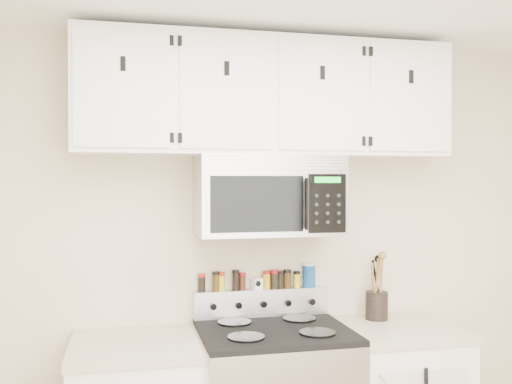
# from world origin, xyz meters

# --- Properties ---
(back_wall) EXTENTS (3.50, 0.01, 2.50)m
(back_wall) POSITION_xyz_m (0.00, 1.75, 1.25)
(back_wall) COLOR #BFAD8F
(back_wall) RESTS_ON floor
(microwave) EXTENTS (0.76, 0.44, 0.42)m
(microwave) POSITION_xyz_m (0.00, 1.55, 1.63)
(microwave) COLOR #9E9EA3
(microwave) RESTS_ON back_wall
(upper_cabinets) EXTENTS (2.00, 0.35, 0.62)m
(upper_cabinets) POSITION_xyz_m (-0.00, 1.58, 2.15)
(upper_cabinets) COLOR white
(upper_cabinets) RESTS_ON back_wall
(utensil_crock) EXTENTS (0.13, 0.13, 0.37)m
(utensil_crock) POSITION_xyz_m (0.64, 1.60, 1.01)
(utensil_crock) COLOR black
(utensil_crock) RESTS_ON base_cabinet_right
(kitchen_timer) EXTENTS (0.06, 0.06, 0.06)m
(kitchen_timer) POSITION_xyz_m (-0.02, 1.71, 1.13)
(kitchen_timer) COLOR white
(kitchen_timer) RESTS_ON range
(salt_canister) EXTENTS (0.07, 0.07, 0.13)m
(salt_canister) POSITION_xyz_m (0.28, 1.71, 1.17)
(salt_canister) COLOR navy
(salt_canister) RESTS_ON range
(spice_jar_0) EXTENTS (0.04, 0.04, 0.10)m
(spice_jar_0) POSITION_xyz_m (-0.34, 1.71, 1.15)
(spice_jar_0) COLOR black
(spice_jar_0) RESTS_ON range
(spice_jar_1) EXTENTS (0.04, 0.04, 0.11)m
(spice_jar_1) POSITION_xyz_m (-0.26, 1.71, 1.15)
(spice_jar_1) COLOR #412F0F
(spice_jar_1) RESTS_ON range
(spice_jar_2) EXTENTS (0.04, 0.04, 0.10)m
(spice_jar_2) POSITION_xyz_m (-0.23, 1.71, 1.15)
(spice_jar_2) COLOR gold
(spice_jar_2) RESTS_ON range
(spice_jar_3) EXTENTS (0.04, 0.04, 0.11)m
(spice_jar_3) POSITION_xyz_m (-0.15, 1.71, 1.16)
(spice_jar_3) COLOR black
(spice_jar_3) RESTS_ON range
(spice_jar_4) EXTENTS (0.04, 0.04, 0.10)m
(spice_jar_4) POSITION_xyz_m (-0.11, 1.71, 1.15)
(spice_jar_4) COLOR #3F1F0F
(spice_jar_4) RESTS_ON range
(spice_jar_5) EXTENTS (0.04, 0.04, 0.10)m
(spice_jar_5) POSITION_xyz_m (0.03, 1.71, 1.15)
(spice_jar_5) COLOR gold
(spice_jar_5) RESTS_ON range
(spice_jar_6) EXTENTS (0.05, 0.05, 0.10)m
(spice_jar_6) POSITION_xyz_m (0.08, 1.71, 1.15)
(spice_jar_6) COLOR black
(spice_jar_6) RESTS_ON range
(spice_jar_7) EXTENTS (0.04, 0.04, 0.10)m
(spice_jar_7) POSITION_xyz_m (0.11, 1.71, 1.15)
(spice_jar_7) COLOR black
(spice_jar_7) RESTS_ON range
(spice_jar_8) EXTENTS (0.04, 0.04, 0.10)m
(spice_jar_8) POSITION_xyz_m (0.15, 1.71, 1.15)
(spice_jar_8) COLOR #3D290E
(spice_jar_8) RESTS_ON range
(spice_jar_9) EXTENTS (0.04, 0.04, 0.09)m
(spice_jar_9) POSITION_xyz_m (0.21, 1.71, 1.15)
(spice_jar_9) COLOR gold
(spice_jar_9) RESTS_ON range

